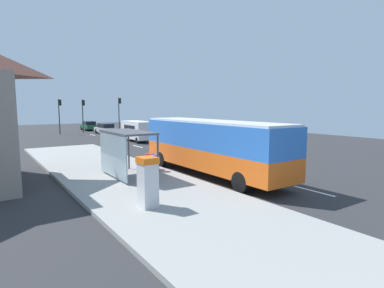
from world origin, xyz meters
The scene contains 21 objects.
ground_plane centered at (0.00, 14.00, -0.02)m, with size 56.00×92.00×0.04m, color #2D2D30.
sidewalk_platform centered at (-6.40, 2.00, 0.09)m, with size 6.20×30.00×0.18m, color #999993.
lane_stripe_seg_0 centered at (0.25, -6.00, 0.01)m, with size 0.16×2.20×0.01m, color silver.
lane_stripe_seg_1 centered at (0.25, -1.00, 0.01)m, with size 0.16×2.20×0.01m, color silver.
lane_stripe_seg_2 centered at (0.25, 4.00, 0.01)m, with size 0.16×2.20×0.01m, color silver.
lane_stripe_seg_3 centered at (0.25, 9.00, 0.01)m, with size 0.16×2.20×0.01m, color silver.
lane_stripe_seg_4 centered at (0.25, 14.00, 0.01)m, with size 0.16×2.20×0.01m, color silver.
lane_stripe_seg_5 centered at (0.25, 19.00, 0.01)m, with size 0.16×2.20×0.01m, color silver.
lane_stripe_seg_6 centered at (0.25, 24.00, 0.01)m, with size 0.16×2.20×0.01m, color silver.
lane_stripe_seg_7 centered at (0.25, 29.00, 0.01)m, with size 0.16×2.20×0.01m, color silver.
bus centered at (-1.71, -0.48, 1.84)m, with size 2.57×11.02×3.21m.
white_van centered at (2.20, 18.24, 1.34)m, with size 2.14×5.25×2.30m.
sedan_near centered at (2.30, 37.68, 0.79)m, with size 1.90×4.43×1.52m.
sedan_far centered at (2.30, 29.51, 0.79)m, with size 2.00×4.48×1.52m.
ticket_machine centered at (-7.55, -4.13, 1.17)m, with size 0.66×0.76×1.94m.
recycling_bin_blue centered at (-4.20, 1.74, 0.66)m, with size 0.52×0.52×0.95m, color blue.
recycling_bin_red centered at (-4.20, 2.44, 0.66)m, with size 0.52×0.52×0.95m, color red.
traffic_light_near_side centered at (5.50, 32.12, 3.51)m, with size 0.49×0.28×5.30m.
traffic_light_far_side centered at (-3.10, 32.92, 3.32)m, with size 0.49×0.28×5.00m.
traffic_light_median centered at (0.40, 33.72, 3.32)m, with size 0.49×0.28×4.99m.
bus_shelter centered at (-6.41, 1.26, 2.10)m, with size 1.80×4.00×2.50m.
Camera 1 is at (-12.75, -14.78, 4.05)m, focal length 29.38 mm.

